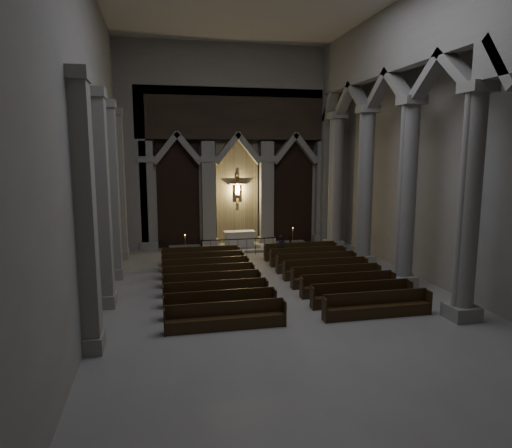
% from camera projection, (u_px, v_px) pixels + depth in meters
% --- Properties ---
extents(room, '(24.00, 24.10, 12.00)m').
position_uv_depth(room, '(293.00, 100.00, 16.05)').
color(room, gray).
rests_on(room, ground).
extents(sanctuary_wall, '(14.00, 0.77, 12.00)m').
position_uv_depth(sanctuary_wall, '(238.00, 138.00, 27.35)').
color(sanctuary_wall, gray).
rests_on(sanctuary_wall, ground).
extents(right_arcade, '(1.00, 24.00, 12.00)m').
position_uv_depth(right_arcade, '(414.00, 101.00, 18.43)').
color(right_arcade, gray).
rests_on(right_arcade, ground).
extents(left_pilasters, '(0.60, 13.00, 8.03)m').
position_uv_depth(left_pilasters, '(108.00, 198.00, 18.63)').
color(left_pilasters, gray).
rests_on(left_pilasters, ground).
extents(sanctuary_step, '(8.50, 2.60, 0.15)m').
position_uv_depth(sanctuary_step, '(241.00, 247.00, 27.48)').
color(sanctuary_step, gray).
rests_on(sanctuary_step, ground).
extents(altar, '(1.84, 0.73, 0.93)m').
position_uv_depth(altar, '(239.00, 239.00, 27.33)').
color(altar, beige).
rests_on(altar, sanctuary_step).
extents(altar_rail, '(5.16, 0.09, 1.01)m').
position_uv_depth(altar_rail, '(247.00, 244.00, 25.53)').
color(altar_rail, black).
rests_on(altar_rail, ground).
extents(candle_stand_left, '(0.21, 0.21, 1.25)m').
position_uv_depth(candle_stand_left, '(185.00, 251.00, 25.38)').
color(candle_stand_left, '#B27337').
rests_on(candle_stand_left, ground).
extents(candle_stand_right, '(0.23, 0.23, 1.37)m').
position_uv_depth(candle_stand_right, '(293.00, 244.00, 27.06)').
color(candle_stand_right, '#B27337').
rests_on(candle_stand_right, ground).
extents(pews, '(9.42, 9.44, 0.90)m').
position_uv_depth(pews, '(272.00, 279.00, 19.90)').
color(pews, black).
rests_on(pews, ground).
extents(worshipper, '(0.53, 0.40, 1.30)m').
position_uv_depth(worshipper, '(282.00, 247.00, 24.72)').
color(worshipper, black).
rests_on(worshipper, ground).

